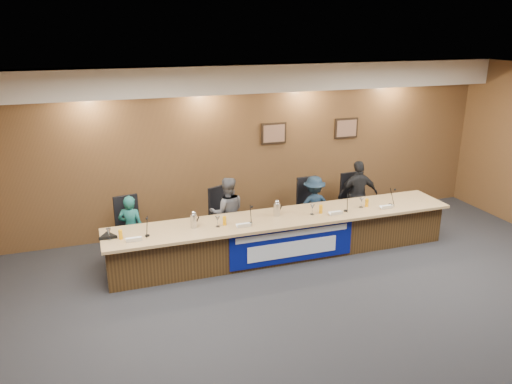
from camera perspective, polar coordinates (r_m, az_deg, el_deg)
The scene contains 38 objects.
floor at distance 7.05m, azimuth 10.63°, elevation -15.09°, with size 10.00×10.00×0.00m, color black.
ceiling at distance 5.93m, azimuth 12.47°, elevation 11.65°, with size 10.00×8.00×0.04m, color silver.
wall_back at distance 9.81m, azimuth -0.24°, elevation 5.17°, with size 10.00×0.04×3.20m, color brown.
soffit at distance 9.35m, azimuth 0.25°, elevation 12.90°, with size 10.00×0.50×0.50m, color beige.
dais_body at distance 8.78m, azimuth 3.13°, elevation -5.11°, with size 6.00×0.80×0.70m, color #3F2913.
dais_top at distance 8.60m, azimuth 3.30°, elevation -2.94°, with size 6.10×0.95×0.05m, color tan.
banner at distance 8.42m, azimuth 4.19°, elevation -5.99°, with size 2.20×0.02×0.65m, color #050E6D.
banner_text_upper at distance 8.33m, azimuth 4.26°, elevation -4.77°, with size 2.00×0.01×0.10m, color silver.
banner_text_lower at distance 8.44m, azimuth 4.22°, elevation -6.52°, with size 1.60×0.01×0.28m, color silver.
wall_photo_left at distance 9.86m, azimuth 2.03°, elevation 6.72°, with size 0.52×0.04×0.42m, color black.
wall_photo_right at distance 10.53m, azimuth 10.26°, elevation 7.19°, with size 0.52×0.04×0.42m, color black.
panelist_a at distance 8.77m, azimuth -14.08°, elevation -4.04°, with size 0.43×0.28×1.17m, color #16534D.
panelist_b at distance 9.01m, azimuth -3.29°, elevation -2.36°, with size 0.64×0.50×1.32m, color #545359.
panelist_c at distance 9.60m, azimuth 6.61°, elevation -1.58°, with size 0.76×0.43×1.17m, color #122232.
panelist_d at distance 10.00m, azimuth 11.57°, elevation -0.36°, with size 0.81×0.34×1.39m, color black.
office_chair_a at distance 8.90m, azimuth -14.09°, elevation -4.43°, with size 0.48×0.48×0.08m, color black.
office_chair_b at distance 9.16m, azimuth -3.44°, elevation -3.20°, with size 0.48×0.48×0.08m, color black.
office_chair_c at distance 9.72m, azimuth 6.33°, elevation -1.97°, with size 0.48×0.48×0.08m, color black.
office_chair_d at distance 10.15m, azimuth 11.21°, elevation -1.34°, with size 0.48×0.48×0.08m, color black.
nameplate_a at distance 7.78m, azimuth -13.76°, elevation -5.29°, with size 0.24×0.06×0.09m, color white.
microphone_a at distance 7.97m, azimuth -12.31°, elevation -4.88°, with size 0.07×0.07×0.02m, color black.
juice_glass_a at distance 7.93m, azimuth -15.22°, elevation -4.72°, with size 0.06×0.06×0.15m, color #F49C07.
water_glass_a at distance 7.96m, azimuth -16.46°, elevation -4.64°, with size 0.08×0.08×0.18m, color silver.
nameplate_b at distance 8.08m, azimuth -1.34°, elevation -3.81°, with size 0.24×0.06×0.09m, color white.
microphone_b at distance 8.26m, azimuth -0.68°, elevation -3.57°, with size 0.07×0.07×0.02m, color black.
juice_glass_b at distance 8.20m, azimuth -3.62°, elevation -3.29°, with size 0.06×0.06×0.15m, color #F49C07.
water_glass_b at distance 8.13m, azimuth -4.41°, elevation -3.40°, with size 0.08×0.08×0.18m, color silver.
nameplate_c at distance 8.71m, azimuth 9.22°, elevation -2.38°, with size 0.24×0.06×0.09m, color white.
microphone_c at distance 8.94m, azimuth 10.21°, elevation -2.12°, with size 0.07×0.07×0.02m, color black.
juice_glass_c at distance 8.76m, azimuth 7.42°, elevation -1.96°, with size 0.06×0.06×0.15m, color #F49C07.
water_glass_c at distance 8.68m, azimuth 6.45°, elevation -2.01°, with size 0.08×0.08×0.18m, color silver.
nameplate_d at distance 9.19m, azimuth 14.83°, elevation -1.64°, with size 0.24×0.06×0.09m, color white.
microphone_d at distance 9.42m, azimuth 15.09°, elevation -1.40°, with size 0.07×0.07×0.02m, color black.
juice_glass_d at distance 9.22m, azimuth 12.54°, elevation -1.21°, with size 0.06×0.06×0.15m, color #F49C07.
water_glass_d at distance 9.15m, azimuth 11.95°, elevation -1.21°, with size 0.08×0.08×0.18m, color silver.
carafe_left at distance 8.12m, azimuth -7.14°, elevation -3.31°, with size 0.11×0.11×0.23m, color silver.
carafe_mid at distance 8.57m, azimuth 2.39°, elevation -2.00°, with size 0.12×0.12×0.23m, color silver.
speakerphone at distance 8.06m, azimuth -16.58°, elevation -4.86°, with size 0.32×0.32×0.05m, color black.
Camera 1 is at (-3.05, -5.04, 3.87)m, focal length 35.00 mm.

